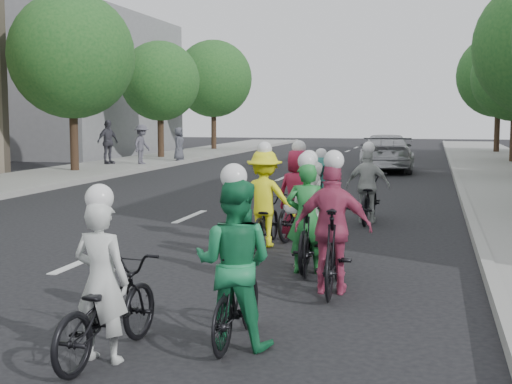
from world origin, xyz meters
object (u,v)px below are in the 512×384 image
at_px(follow_car_trail, 383,146).
at_px(spectator_1, 108,142).
at_px(cyclist_7, 321,195).
at_px(follow_car_lead, 386,153).
at_px(spectator_0, 142,144).
at_px(cyclist_0, 106,302).
at_px(cyclist_8, 368,194).
at_px(cyclist_4, 299,204).
at_px(cyclist_6, 309,226).
at_px(cyclist_3, 334,240).
at_px(cyclist_1, 235,277).
at_px(cyclist_2, 265,207).
at_px(spectator_2, 179,144).
at_px(cyclist_5, 307,230).

distance_m(follow_car_trail, spectator_1, 15.10).
bearing_deg(cyclist_7, spectator_1, -50.94).
height_order(follow_car_lead, spectator_0, spectator_0).
bearing_deg(spectator_0, cyclist_0, -151.18).
height_order(cyclist_8, follow_car_trail, cyclist_8).
height_order(cyclist_0, cyclist_4, cyclist_4).
height_order(cyclist_7, follow_car_trail, cyclist_7).
xyz_separation_m(cyclist_6, cyclist_7, (-0.45, 4.08, 0.00)).
xyz_separation_m(spectator_0, spectator_1, (-1.46, -0.29, 0.10)).
bearing_deg(spectator_0, cyclist_3, -144.28).
xyz_separation_m(cyclist_7, cyclist_8, (0.91, 0.65, -0.03)).
bearing_deg(cyclist_1, cyclist_8, -92.18).
bearing_deg(follow_car_lead, cyclist_4, 83.13).
distance_m(cyclist_1, cyclist_2, 5.38).
bearing_deg(cyclist_8, cyclist_7, 37.66).
bearing_deg(spectator_1, cyclist_6, -124.67).
xyz_separation_m(cyclist_1, spectator_1, (-11.88, 21.85, 0.42)).
height_order(cyclist_1, cyclist_6, cyclist_1).
distance_m(follow_car_lead, spectator_2, 9.91).
xyz_separation_m(cyclist_2, cyclist_6, (1.04, -1.52, -0.05)).
distance_m(cyclist_1, cyclist_4, 6.28).
distance_m(cyclist_4, spectator_1, 19.30).
xyz_separation_m(spectator_0, spectator_2, (0.72, 2.66, -0.08)).
relative_size(cyclist_4, spectator_0, 1.19).
relative_size(cyclist_5, follow_car_lead, 0.34).
xyz_separation_m(cyclist_4, follow_car_lead, (0.51, 16.39, 0.11)).
height_order(cyclist_4, cyclist_8, cyclist_4).
distance_m(follow_car_trail, spectator_2, 11.51).
height_order(cyclist_2, cyclist_5, cyclist_2).
distance_m(cyclist_2, follow_car_trail, 26.79).
bearing_deg(spectator_0, cyclist_2, -144.14).
bearing_deg(spectator_0, cyclist_7, -138.34).
bearing_deg(cyclist_7, follow_car_trail, -89.40).
bearing_deg(spectator_2, follow_car_trail, -55.70).
bearing_deg(follow_car_lead, cyclist_3, 86.79).
bearing_deg(cyclist_0, spectator_2, -65.36).
bearing_deg(cyclist_7, cyclist_3, 100.04).
bearing_deg(spectator_2, cyclist_8, -152.83).
bearing_deg(cyclist_3, follow_car_trail, -89.59).
bearing_deg(cyclist_6, follow_car_trail, -89.41).
bearing_deg(cyclist_6, cyclist_7, -84.81).
bearing_deg(cyclist_0, follow_car_trail, -84.56).
xyz_separation_m(cyclist_2, spectator_2, (-8.74, 19.51, 0.25)).
height_order(cyclist_2, follow_car_trail, cyclist_2).
xyz_separation_m(spectator_1, spectator_2, (2.18, 2.95, -0.18)).
distance_m(cyclist_6, cyclist_8, 4.75).
distance_m(cyclist_3, spectator_2, 24.74).
bearing_deg(cyclist_6, cyclist_4, -77.19).
xyz_separation_m(cyclist_7, spectator_0, (-10.05, 14.29, 0.38)).
relative_size(cyclist_3, spectator_1, 0.98).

